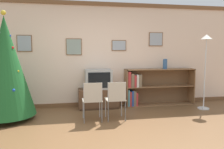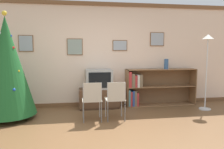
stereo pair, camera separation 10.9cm
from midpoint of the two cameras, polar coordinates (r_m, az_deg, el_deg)
The scene contains 10 objects.
ground_plane at distance 3.75m, azimuth -1.69°, elevation -16.54°, with size 24.00×24.00×0.00m, color brown.
wall_back at distance 5.77m, azimuth -5.20°, elevation 5.18°, with size 8.23×0.11×2.70m.
christmas_tree at distance 5.04m, azimuth -26.49°, elevation 1.88°, with size 1.13×1.13×2.27m.
tv_console at distance 5.61m, azimuth -4.13°, elevation -6.20°, with size 1.01×0.47×0.50m.
television at distance 5.52m, azimuth -4.17°, elevation -1.20°, with size 0.66×0.46×0.49m.
folding_chair_left at distance 4.50m, azimuth -5.80°, elevation -6.39°, with size 0.40×0.40×0.82m.
folding_chair_right at distance 4.56m, azimuth 0.37°, elevation -6.19°, with size 0.40×0.40×0.82m.
bookshelf at distance 5.93m, azimuth 8.84°, elevation -3.28°, with size 1.89×0.36×0.97m.
vase at distance 5.99m, azimuth 13.17°, elevation 2.72°, with size 0.11×0.11×0.27m.
standing_lamp at distance 5.82m, azimuth 22.83°, elevation 5.39°, with size 0.28×0.28×1.85m.
Camera 1 is at (-0.57, -3.42, 1.45)m, focal length 35.00 mm.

